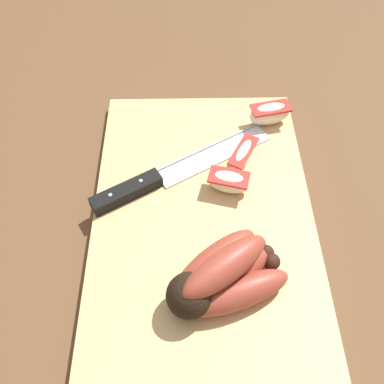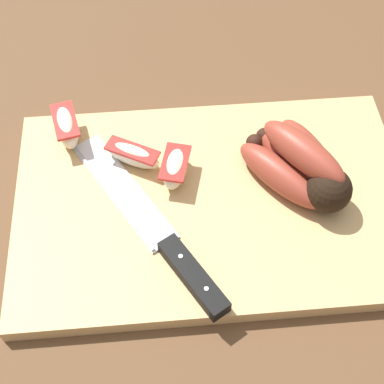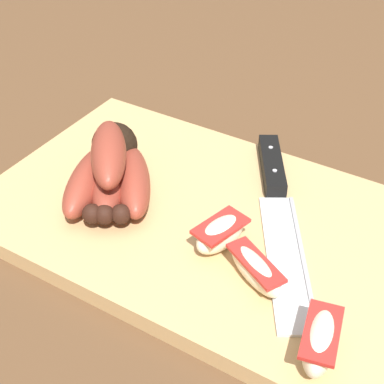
% 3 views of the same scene
% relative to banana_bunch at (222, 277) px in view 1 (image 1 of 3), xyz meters
% --- Properties ---
extents(ground_plane, '(6.00, 6.00, 0.00)m').
position_rel_banana_bunch_xyz_m(ground_plane, '(-0.10, -0.02, -0.05)').
color(ground_plane, brown).
extents(cutting_board, '(0.46, 0.29, 0.02)m').
position_rel_banana_bunch_xyz_m(cutting_board, '(-0.10, -0.02, -0.04)').
color(cutting_board, tan).
rests_on(cutting_board, ground_plane).
extents(banana_bunch, '(0.13, 0.15, 0.07)m').
position_rel_banana_bunch_xyz_m(banana_bunch, '(0.00, 0.00, 0.00)').
color(banana_bunch, black).
rests_on(banana_bunch, cutting_board).
extents(chefs_knife, '(0.17, 0.26, 0.02)m').
position_rel_banana_bunch_xyz_m(chefs_knife, '(-0.16, -0.08, -0.02)').
color(chefs_knife, silver).
rests_on(chefs_knife, cutting_board).
extents(apple_wedge_near, '(0.07, 0.05, 0.03)m').
position_rel_banana_bunch_xyz_m(apple_wedge_near, '(-0.19, 0.04, -0.01)').
color(apple_wedge_near, '#F4E5C1').
rests_on(apple_wedge_near, cutting_board).
extents(apple_wedge_middle, '(0.04, 0.06, 0.03)m').
position_rel_banana_bunch_xyz_m(apple_wedge_middle, '(-0.14, 0.02, -0.01)').
color(apple_wedge_middle, '#F4E5C1').
rests_on(apple_wedge_middle, cutting_board).
extents(apple_wedge_far, '(0.04, 0.07, 0.04)m').
position_rel_banana_bunch_xyz_m(apple_wedge_far, '(-0.27, 0.09, -0.01)').
color(apple_wedge_far, '#F4E5C1').
rests_on(apple_wedge_far, cutting_board).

